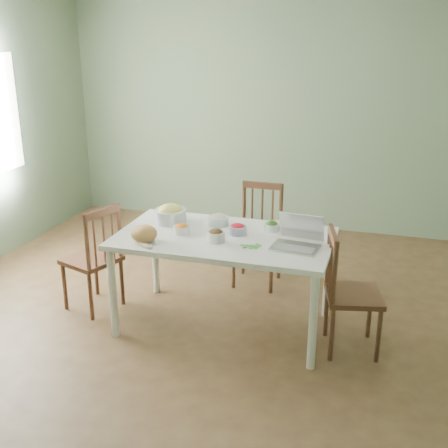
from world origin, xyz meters
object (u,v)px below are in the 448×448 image
(chair_far, at_px, (257,236))
(dining_table, at_px, (224,282))
(chair_left, at_px, (91,257))
(bowl_squash, at_px, (170,214))
(chair_right, at_px, (354,293))
(bread_boule, at_px, (144,234))
(laptop, at_px, (296,234))

(chair_far, bearing_deg, dining_table, -93.35)
(chair_left, bearing_deg, chair_far, 144.79)
(dining_table, height_order, chair_left, chair_left)
(bowl_squash, bearing_deg, chair_left, -163.39)
(dining_table, bearing_deg, chair_right, -3.20)
(chair_far, bearing_deg, chair_left, -144.02)
(dining_table, xyz_separation_m, chair_far, (0.06, 0.88, 0.08))
(bread_boule, bearing_deg, chair_right, 8.54)
(laptop, bearing_deg, chair_right, 11.38)
(bowl_squash, height_order, laptop, laptop)
(chair_right, distance_m, laptop, 0.62)
(bread_boule, xyz_separation_m, bowl_squash, (0.02, 0.48, 0.01))
(dining_table, distance_m, chair_right, 1.04)
(chair_far, bearing_deg, chair_right, -43.38)
(bowl_squash, bearing_deg, laptop, -14.41)
(dining_table, relative_size, chair_left, 1.79)
(laptop, bearing_deg, chair_left, -176.80)
(chair_right, distance_m, bread_boule, 1.64)
(dining_table, height_order, chair_right, chair_right)
(chair_left, bearing_deg, dining_table, 109.99)
(dining_table, bearing_deg, laptop, -9.74)
(dining_table, height_order, bowl_squash, bowl_squash)
(chair_right, bearing_deg, dining_table, 73.51)
(dining_table, bearing_deg, chair_far, 86.13)
(chair_far, xyz_separation_m, chair_left, (-1.25, -0.89, -0.01))
(chair_right, bearing_deg, bread_boule, 85.24)
(chair_left, distance_m, bread_boule, 0.80)
(dining_table, height_order, bread_boule, bread_boule)
(dining_table, distance_m, laptop, 0.78)
(chair_left, relative_size, bowl_squash, 3.57)
(chair_right, relative_size, laptop, 2.76)
(dining_table, distance_m, bread_boule, 0.77)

